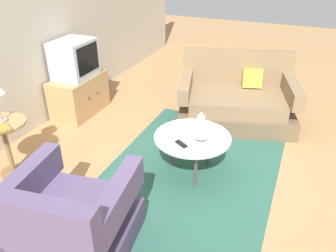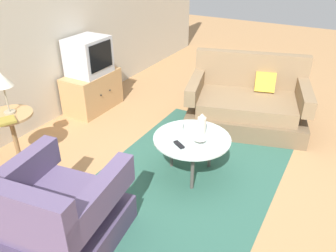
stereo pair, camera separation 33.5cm
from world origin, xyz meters
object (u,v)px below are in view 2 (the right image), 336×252
object	(u,v)px
bowl	(200,141)
armchair	(56,216)
vase	(202,124)
tv_remote_dark	(179,145)
tv_stand	(93,91)
television	(88,56)
side_table	(13,129)
mug	(179,126)
coffee_table	(192,141)
couch	(247,104)
table_lamp	(2,81)
book	(4,121)

from	to	relation	value
bowl	armchair	bearing A→B (deg)	154.87
vase	armchair	bearing A→B (deg)	159.51
armchair	tv_remote_dark	xyz separation A→B (m)	(1.20, -0.48, 0.16)
tv_stand	television	bearing A→B (deg)	90.00
television	armchair	bearing A→B (deg)	-145.82
side_table	mug	size ratio (longest dim) A/B	4.61
mug	coffee_table	bearing A→B (deg)	-111.71
side_table	bowl	distance (m)	2.02
couch	tv_stand	distance (m)	2.23
table_lamp	tv_stand	bearing A→B (deg)	7.27
television	vase	world-z (taller)	television
tv_stand	side_table	bearing A→B (deg)	-172.52
armchair	table_lamp	xyz separation A→B (m)	(0.65, 1.26, 0.68)
armchair	coffee_table	world-z (taller)	armchair
book	table_lamp	bearing A→B (deg)	64.20
armchair	television	xyz separation A→B (m)	(2.14, 1.46, 0.51)
armchair	bowl	bearing A→B (deg)	56.79
couch	tv_stand	size ratio (longest dim) A/B	2.06
tv_stand	tv_remote_dark	distance (m)	2.16
side_table	tv_stand	xyz separation A→B (m)	(1.52, 0.20, -0.17)
coffee_table	side_table	xyz separation A→B (m)	(-0.77, 1.78, 0.03)
couch	tv_remote_dark	bearing A→B (deg)	67.06
coffee_table	table_lamp	bearing A→B (deg)	112.68
coffee_table	book	xyz separation A→B (m)	(-0.92, 1.66, 0.22)
couch	vase	size ratio (longest dim) A/B	7.32
table_lamp	coffee_table	bearing A→B (deg)	-67.32
couch	mug	xyz separation A→B (m)	(-1.32, 0.34, 0.20)
armchair	side_table	xyz separation A→B (m)	(0.63, 1.26, 0.15)
side_table	book	world-z (taller)	book
book	coffee_table	bearing A→B (deg)	-34.38
television	vase	bearing A→B (deg)	-107.02
tv_stand	tv_remote_dark	xyz separation A→B (m)	(-0.94, -1.93, 0.18)
couch	side_table	world-z (taller)	couch
armchair	couch	xyz separation A→B (m)	(2.79, -0.68, -0.01)
table_lamp	mug	world-z (taller)	table_lamp
television	book	bearing A→B (deg)	-169.09
mug	vase	bearing A→B (deg)	-77.94
table_lamp	vase	bearing A→B (deg)	-64.53
vase	bowl	xyz separation A→B (m)	(-0.18, -0.06, -0.09)
vase	book	size ratio (longest dim) A/B	0.89
couch	book	size ratio (longest dim) A/B	6.51
tv_stand	tv_remote_dark	size ratio (longest dim) A/B	5.80
vase	tv_remote_dark	world-z (taller)	vase
coffee_table	mug	xyz separation A→B (m)	(0.08, 0.19, 0.08)
side_table	vase	xyz separation A→B (m)	(0.90, -1.83, 0.12)
couch	coffee_table	size ratio (longest dim) A/B	2.15
vase	bowl	world-z (taller)	vase
armchair	tv_remote_dark	size ratio (longest dim) A/B	7.25
coffee_table	tv_stand	size ratio (longest dim) A/B	0.96
table_lamp	bowl	size ratio (longest dim) A/B	3.45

